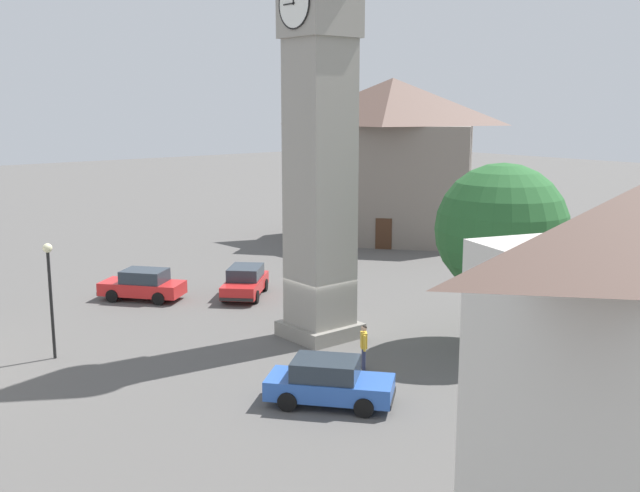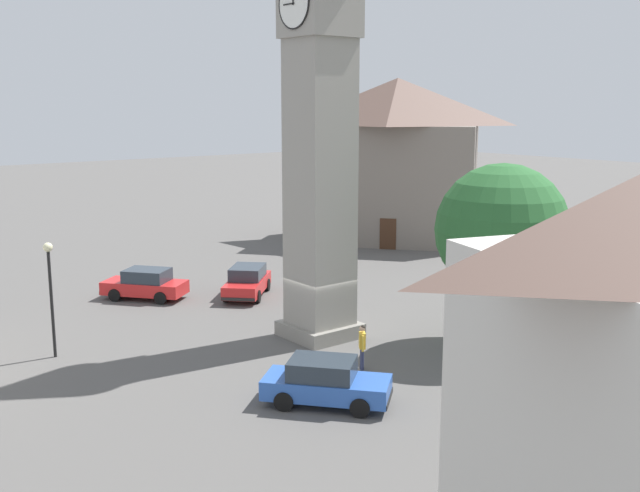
% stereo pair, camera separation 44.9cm
% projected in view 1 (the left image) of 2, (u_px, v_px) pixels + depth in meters
% --- Properties ---
extents(ground_plane, '(200.00, 200.00, 0.00)m').
position_uv_depth(ground_plane, '(320.00, 336.00, 31.41)').
color(ground_plane, '#565451').
extents(clock_tower, '(3.34, 3.34, 21.22)m').
position_uv_depth(clock_tower, '(320.00, 32.00, 29.06)').
color(clock_tower, gray).
rests_on(clock_tower, ground).
extents(car_blue_kerb, '(4.10, 4.12, 1.53)m').
position_uv_depth(car_blue_kerb, '(245.00, 282.00, 37.75)').
color(car_blue_kerb, red).
rests_on(car_blue_kerb, ground).
extents(car_silver_kerb, '(4.28, 3.88, 1.53)m').
position_uv_depth(car_silver_kerb, '(143.00, 285.00, 37.13)').
color(car_silver_kerb, red).
rests_on(car_silver_kerb, ground).
extents(car_red_corner, '(4.25, 3.93, 1.53)m').
position_uv_depth(car_red_corner, '(329.00, 382.00, 24.16)').
color(car_red_corner, '#2D5BB7').
rests_on(car_red_corner, ground).
extents(pedestrian, '(0.47, 0.39, 1.69)m').
position_uv_depth(pedestrian, '(364.00, 343.00, 27.31)').
color(pedestrian, '#2D3351').
rests_on(pedestrian, ground).
extents(tree, '(5.27, 5.27, 7.41)m').
position_uv_depth(tree, '(502.00, 230.00, 29.37)').
color(tree, brown).
rests_on(tree, ground).
extents(building_terrace_right, '(13.71, 13.03, 11.42)m').
position_uv_depth(building_terrace_right, '(392.00, 159.00, 52.50)').
color(building_terrace_right, slate).
rests_on(building_terrace_right, ground).
extents(lamp_post, '(0.36, 0.36, 4.52)m').
position_uv_depth(lamp_post, '(50.00, 281.00, 28.11)').
color(lamp_post, black).
rests_on(lamp_post, ground).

